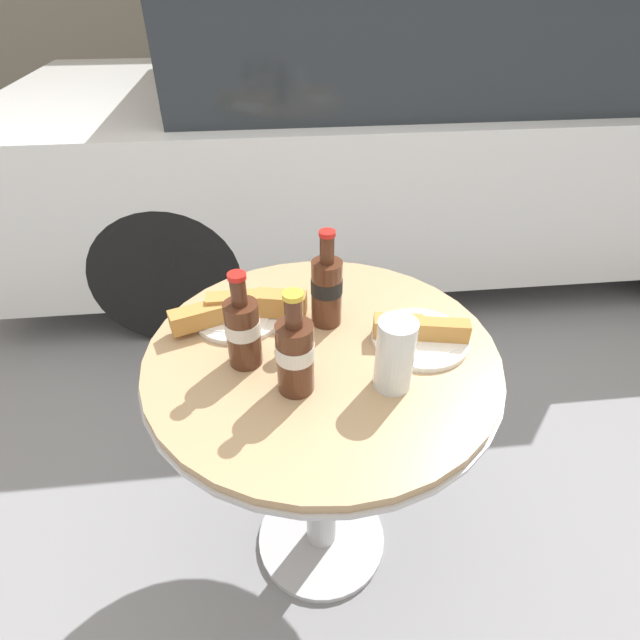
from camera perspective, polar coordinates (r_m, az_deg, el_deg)
name	(u,v)px	position (r m, az deg, el deg)	size (l,w,h in m)	color
ground_plane	(321,539)	(1.65, 0.15, -23.71)	(30.00, 30.00, 0.00)	gray
bistro_table	(322,405)	(1.18, 0.20, -9.70)	(0.77, 0.77, 0.75)	#B7B7BC
cola_bottle_left	(295,353)	(0.93, -2.86, -3.82)	(0.07, 0.07, 0.22)	#4C2819
cola_bottle_right	(327,288)	(1.10, 0.77, 3.62)	(0.07, 0.07, 0.23)	#4C2819
cola_bottle_center	(243,329)	(1.00, -8.81, -1.07)	(0.07, 0.07, 0.21)	#4C2819
drinking_glass	(395,357)	(0.95, 8.52, -4.26)	(0.07, 0.07, 0.15)	silver
lunch_plate_near	(241,311)	(1.15, -9.06, 1.05)	(0.31, 0.21, 0.07)	white
lunch_plate_far	(420,334)	(1.10, 11.31, -1.60)	(0.21, 0.21, 0.06)	white
parked_car	(415,132)	(2.94, 10.81, 20.31)	(4.23, 1.74, 1.35)	silver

